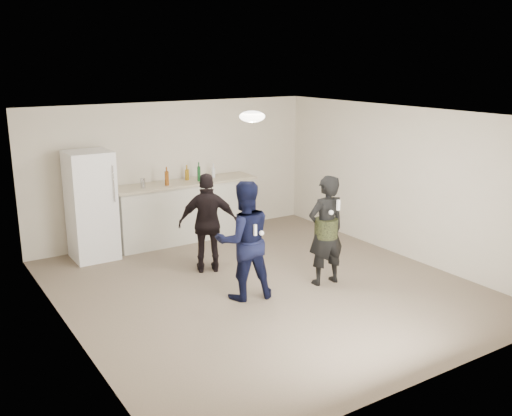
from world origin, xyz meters
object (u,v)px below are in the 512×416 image
counter (186,212)px  woman (326,230)px  fridge (91,206)px  man (244,240)px  shaker (143,183)px  spectator (208,223)px

counter → woman: 3.14m
fridge → man: fridge is taller
fridge → man: (1.26, -2.76, -0.07)m
counter → man: 2.88m
man → counter: bearing=-85.5°
shaker → spectator: 1.66m
shaker → spectator: size_ratio=0.11×
counter → man: man is taller
fridge → shaker: bearing=-1.7°
fridge → woman: bearing=-49.4°
fridge → spectator: size_ratio=1.16×
counter → woman: bearing=-75.3°
counter → man: size_ratio=1.57×
counter → fridge: bearing=-177.7°
fridge → shaker: 0.94m
man → spectator: man is taller
man → shaker: bearing=-68.4°
counter → spectator: bearing=-104.0°
man → woman: man is taller
fridge → woman: size_ratio=1.10×
man → woman: size_ratio=1.02×
counter → fridge: fridge is taller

